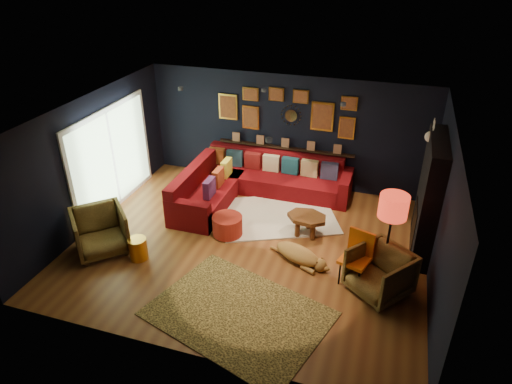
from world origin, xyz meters
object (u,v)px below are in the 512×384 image
(pouf, at_px, (227,225))
(gold_stool, at_px, (138,249))
(floor_lamp, at_px, (393,210))
(orange_chair, at_px, (357,253))
(sectional, at_px, (248,184))
(armchair_right, at_px, (380,271))
(coffee_table, at_px, (307,219))
(armchair_left, at_px, (100,230))
(dog, at_px, (298,251))

(pouf, relative_size, gold_stool, 1.42)
(floor_lamp, bearing_deg, orange_chair, -165.18)
(orange_chair, bearing_deg, sectional, 158.42)
(armchair_right, bearing_deg, coffee_table, 176.93)
(floor_lamp, bearing_deg, armchair_left, -172.21)
(sectional, xyz_separation_m, armchair_left, (-1.94, -2.80, 0.14))
(gold_stool, bearing_deg, dog, 16.00)
(pouf, height_order, armchair_right, armchair_right)
(armchair_right, distance_m, orange_chair, 0.46)
(orange_chair, height_order, floor_lamp, floor_lamp)
(armchair_left, xyz_separation_m, gold_stool, (0.76, -0.01, -0.26))
(coffee_table, distance_m, armchair_left, 3.90)
(coffee_table, relative_size, pouf, 1.51)
(sectional, bearing_deg, gold_stool, -112.71)
(pouf, xyz_separation_m, gold_stool, (-1.28, -1.20, -0.02))
(gold_stool, height_order, orange_chair, orange_chair)
(coffee_table, bearing_deg, gold_stool, -148.59)
(orange_chair, bearing_deg, armchair_right, -7.55)
(gold_stool, xyz_separation_m, dog, (2.79, 0.80, 0.00))
(orange_chair, xyz_separation_m, dog, (-1.05, 0.22, -0.35))
(armchair_right, distance_m, floor_lamp, 1.02)
(dog, bearing_deg, gold_stool, -140.03)
(sectional, relative_size, floor_lamp, 2.03)
(coffee_table, xyz_separation_m, gold_stool, (-2.76, -1.69, -0.15))
(sectional, bearing_deg, floor_lamp, -34.14)
(pouf, relative_size, orange_chair, 0.62)
(sectional, relative_size, orange_chair, 3.58)
(sectional, xyz_separation_m, coffee_table, (1.59, -1.12, 0.03))
(armchair_left, xyz_separation_m, floor_lamp, (5.05, 0.69, 0.95))
(dog, bearing_deg, armchair_right, 8.03)
(coffee_table, height_order, orange_chair, orange_chair)
(sectional, height_order, orange_chair, orange_chair)
(armchair_left, xyz_separation_m, orange_chair, (4.60, 0.57, 0.10))
(sectional, height_order, pouf, sectional)
(pouf, bearing_deg, armchair_right, -15.39)
(armchair_right, xyz_separation_m, gold_stool, (-4.24, -0.39, -0.23))
(orange_chair, bearing_deg, pouf, -175.32)
(armchair_left, relative_size, armchair_right, 1.05)
(coffee_table, relative_size, floor_lamp, 0.53)
(armchair_right, bearing_deg, gold_stool, -136.52)
(pouf, distance_m, armchair_right, 3.08)
(coffee_table, xyz_separation_m, armchair_right, (1.48, -1.30, 0.09))
(floor_lamp, bearing_deg, gold_stool, -170.78)
(sectional, xyz_separation_m, armchair_right, (3.06, -2.42, 0.12))
(sectional, bearing_deg, armchair_left, -124.63)
(sectional, relative_size, armchair_right, 3.86)
(sectional, bearing_deg, coffee_table, -35.27)
(coffee_table, distance_m, gold_stool, 3.24)
(orange_chair, bearing_deg, coffee_table, 152.62)
(armchair_left, relative_size, dog, 0.75)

